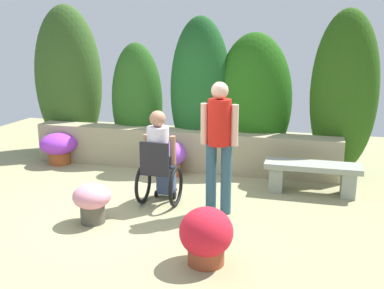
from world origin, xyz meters
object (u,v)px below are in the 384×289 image
object	(u,v)px
flower_pot_red_accent	(59,146)
flower_pot_small_foreground	(206,236)
person_standing_companion	(219,139)
stone_bench	(312,174)
flower_pot_terracotta_by_wall	(169,157)
person_in_wheelchair	(160,161)
flower_pot_purple_near	(92,200)

from	to	relation	value
flower_pot_red_accent	flower_pot_small_foreground	world-z (taller)	flower_pot_small_foreground
flower_pot_red_accent	person_standing_companion	bearing A→B (deg)	-24.51
person_standing_companion	stone_bench	bearing A→B (deg)	45.96
flower_pot_small_foreground	flower_pot_red_accent	bearing A→B (deg)	140.22
person_standing_companion	flower_pot_small_foreground	distance (m)	1.55
stone_bench	flower_pot_terracotta_by_wall	bearing A→B (deg)	170.25
person_in_wheelchair	person_standing_companion	xyz separation A→B (m)	(0.85, -0.11, 0.39)
flower_pot_terracotta_by_wall	flower_pot_red_accent	world-z (taller)	flower_pot_terracotta_by_wall
person_in_wheelchair	flower_pot_terracotta_by_wall	size ratio (longest dim) A/B	2.25
stone_bench	flower_pot_terracotta_by_wall	distance (m)	2.33
person_in_wheelchair	flower_pot_red_accent	size ratio (longest dim) A/B	1.96
person_in_wheelchair	flower_pot_small_foreground	world-z (taller)	person_in_wheelchair
stone_bench	flower_pot_red_accent	distance (m)	4.49
person_in_wheelchair	flower_pot_small_foreground	bearing A→B (deg)	-66.32
person_standing_companion	flower_pot_red_accent	size ratio (longest dim) A/B	2.57
person_standing_companion	flower_pot_purple_near	size ratio (longest dim) A/B	3.45
stone_bench	person_standing_companion	bearing A→B (deg)	-140.31
person_in_wheelchair	stone_bench	bearing A→B (deg)	15.18
person_in_wheelchair	flower_pot_red_accent	world-z (taller)	person_in_wheelchair
flower_pot_terracotta_by_wall	flower_pot_small_foreground	world-z (taller)	flower_pot_small_foreground
flower_pot_terracotta_by_wall	flower_pot_small_foreground	bearing A→B (deg)	-64.76
flower_pot_terracotta_by_wall	flower_pot_small_foreground	xyz separation A→B (m)	(1.29, -2.74, -0.02)
flower_pot_purple_near	person_in_wheelchair	bearing A→B (deg)	54.09
flower_pot_terracotta_by_wall	flower_pot_red_accent	distance (m)	2.15
stone_bench	person_standing_companion	distance (m)	1.77
flower_pot_purple_near	flower_pot_red_accent	world-z (taller)	flower_pot_red_accent
person_in_wheelchair	flower_pot_purple_near	size ratio (longest dim) A/B	2.64
stone_bench	flower_pot_purple_near	distance (m)	3.22
stone_bench	person_standing_companion	world-z (taller)	person_standing_companion
flower_pot_red_accent	flower_pot_small_foreground	distance (m)	4.48
flower_pot_purple_near	flower_pot_terracotta_by_wall	bearing A→B (deg)	81.02
person_in_wheelchair	person_standing_companion	bearing A→B (deg)	-18.18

